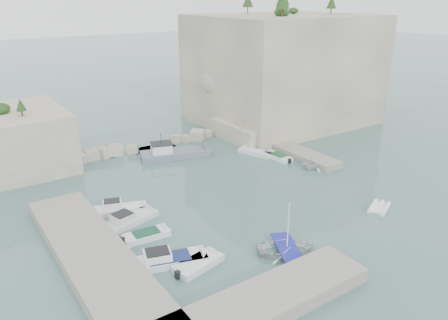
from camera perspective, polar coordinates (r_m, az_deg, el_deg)
ground at (r=44.56m, az=4.36°, el=-5.89°), size 400.00×400.00×0.00m
cliff_east at (r=73.14m, az=7.62°, el=11.64°), size 26.00×22.00×17.00m
cliff_terrace at (r=64.76m, az=3.58°, el=3.99°), size 8.00×10.00×2.50m
quay_west at (r=36.61m, az=-16.47°, el=-12.23°), size 5.00×24.00×1.10m
quay_south at (r=30.75m, az=4.13°, el=-18.49°), size 18.00×4.00×1.10m
ledge_east at (r=59.55m, az=8.63°, el=1.40°), size 3.00×16.00×0.80m
breakwater at (r=61.27m, az=-9.21°, el=2.22°), size 28.00×3.00×1.40m
motorboat_a at (r=44.33m, az=-13.32°, el=-6.58°), size 5.77×3.33×1.40m
motorboat_b at (r=42.12m, az=-12.13°, el=-8.02°), size 6.24×3.44×1.40m
motorboat_c at (r=39.44m, az=-10.09°, el=-9.99°), size 4.56×1.94×0.70m
motorboat_d at (r=35.86m, az=-7.14°, el=-13.25°), size 6.88×3.77×1.40m
motorboat_e at (r=35.30m, az=-3.37°, el=-13.72°), size 4.77×2.75×0.70m
rowboat at (r=37.33m, az=8.18°, el=-11.81°), size 5.95×5.27×1.02m
inflatable_dinghy at (r=46.26m, az=19.57°, el=-6.08°), size 3.47×2.65×0.44m
tender_east_a at (r=54.56m, az=11.48°, el=-1.09°), size 3.75×3.42×1.69m
tender_east_b at (r=57.03m, az=7.06°, el=0.16°), size 1.69×4.46×0.70m
tender_east_c at (r=58.39m, az=4.11°, el=0.77°), size 3.25×5.32×0.70m
tender_east_d at (r=60.99m, az=4.91°, el=1.64°), size 4.33×2.37×1.58m
work_boat at (r=57.63m, az=-6.35°, el=0.42°), size 10.23×5.61×2.20m
rowboat_mast at (r=36.00m, az=8.40°, el=-8.30°), size 0.10×0.10×4.20m
vegetation at (r=70.03m, az=3.85°, el=19.13°), size 53.48×13.88×13.40m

